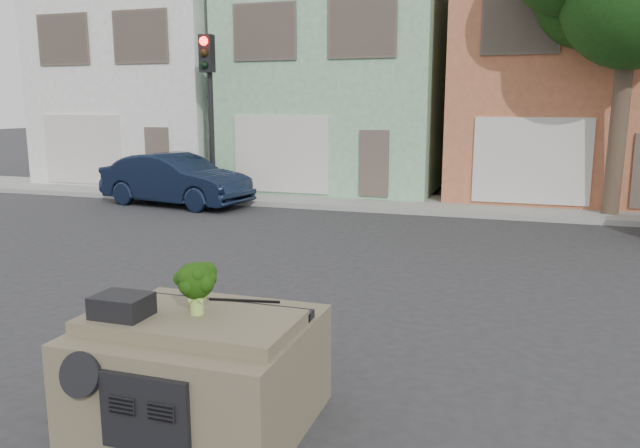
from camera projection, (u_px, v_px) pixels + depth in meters
The scene contains 12 objects.
ground_plane at pixel (307, 321), 8.75m from camera, with size 120.00×120.00×0.00m, color #303033.
sidewalk at pixel (424, 204), 18.54m from camera, with size 40.00×3.00×0.15m, color gray.
townhouse_white at pixel (168, 85), 24.95m from camera, with size 7.20×8.20×7.55m, color white.
townhouse_mint at pixel (348, 83), 22.65m from camera, with size 7.20×8.20×7.55m, color #8ABE92.
townhouse_tan at pixel (569, 80), 20.35m from camera, with size 7.20×8.20×7.55m, color #BA6945.
navy_sedan at pixel (177, 205), 18.83m from camera, with size 1.65×4.72×1.55m, color #111B32.
traffic_signal at pixel (210, 119), 19.13m from camera, with size 0.40×0.40×5.10m, color black.
tree_near at pixel (625, 53), 15.57m from camera, with size 4.40×4.00×8.50m, color #153910.
car_dashboard at pixel (201, 368), 5.85m from camera, with size 2.00×1.80×1.12m, color brown.
instrument_hump at pixel (122, 306), 5.58m from camera, with size 0.48×0.38×0.20m, color black.
wiper_arm at pixel (244, 301), 6.01m from camera, with size 0.70×0.03×0.02m, color black.
broccoli at pixel (196, 288), 5.61m from camera, with size 0.41×0.41×0.50m, color black.
Camera 1 is at (2.77, -7.87, 2.99)m, focal length 35.00 mm.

